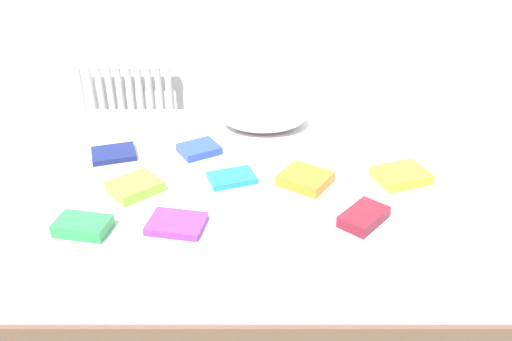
{
  "coord_description": "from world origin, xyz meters",
  "views": [
    {
      "loc": [
        -0.0,
        -2.1,
        1.71
      ],
      "look_at": [
        0.0,
        0.05,
        0.48
      ],
      "focal_mm": 36.71,
      "sensor_mm": 36.0,
      "label": 1
    }
  ],
  "objects_px": {
    "bed": "(256,217)",
    "textbook_green": "(83,226)",
    "textbook_white": "(276,226)",
    "pillow": "(263,115)",
    "radiator": "(126,98)",
    "textbook_yellow": "(401,175)",
    "textbook_purple": "(176,224)",
    "textbook_teal": "(232,178)",
    "textbook_navy": "(114,154)",
    "textbook_orange": "(305,179)",
    "textbook_lime": "(135,187)",
    "textbook_blue": "(199,149)",
    "textbook_maroon": "(364,217)"
  },
  "relations": [
    {
      "from": "textbook_lime",
      "to": "textbook_teal",
      "type": "height_order",
      "value": "textbook_lime"
    },
    {
      "from": "textbook_purple",
      "to": "textbook_teal",
      "type": "bearing_deg",
      "value": 71.13
    },
    {
      "from": "textbook_maroon",
      "to": "bed",
      "type": "bearing_deg",
      "value": 88.51
    },
    {
      "from": "textbook_white",
      "to": "textbook_yellow",
      "type": "bearing_deg",
      "value": 12.74
    },
    {
      "from": "textbook_yellow",
      "to": "textbook_green",
      "type": "relative_size",
      "value": 1.12
    },
    {
      "from": "pillow",
      "to": "textbook_lime",
      "type": "distance_m",
      "value": 0.87
    },
    {
      "from": "bed",
      "to": "textbook_blue",
      "type": "xyz_separation_m",
      "value": [
        -0.28,
        0.19,
        0.27
      ]
    },
    {
      "from": "textbook_lime",
      "to": "textbook_orange",
      "type": "relative_size",
      "value": 0.99
    },
    {
      "from": "pillow",
      "to": "textbook_yellow",
      "type": "bearing_deg",
      "value": -42.35
    },
    {
      "from": "textbook_lime",
      "to": "textbook_navy",
      "type": "xyz_separation_m",
      "value": [
        -0.17,
        0.32,
        -0.01
      ]
    },
    {
      "from": "textbook_white",
      "to": "textbook_navy",
      "type": "height_order",
      "value": "same"
    },
    {
      "from": "radiator",
      "to": "pillow",
      "type": "relative_size",
      "value": 1.37
    },
    {
      "from": "radiator",
      "to": "textbook_yellow",
      "type": "height_order",
      "value": "radiator"
    },
    {
      "from": "textbook_green",
      "to": "pillow",
      "type": "bearing_deg",
      "value": 64.71
    },
    {
      "from": "radiator",
      "to": "textbook_navy",
      "type": "bearing_deg",
      "value": -80.02
    },
    {
      "from": "textbook_yellow",
      "to": "textbook_lime",
      "type": "xyz_separation_m",
      "value": [
        -1.18,
        -0.1,
        0.0
      ]
    },
    {
      "from": "textbook_blue",
      "to": "textbook_white",
      "type": "bearing_deg",
      "value": -90.76
    },
    {
      "from": "radiator",
      "to": "textbook_green",
      "type": "xyz_separation_m",
      "value": [
        0.21,
        -1.66,
        0.14
      ]
    },
    {
      "from": "bed",
      "to": "radiator",
      "type": "distance_m",
      "value": 1.49
    },
    {
      "from": "textbook_blue",
      "to": "textbook_orange",
      "type": "bearing_deg",
      "value": -60.92
    },
    {
      "from": "textbook_teal",
      "to": "textbook_green",
      "type": "height_order",
      "value": "textbook_green"
    },
    {
      "from": "textbook_lime",
      "to": "radiator",
      "type": "bearing_deg",
      "value": 63.43
    },
    {
      "from": "textbook_orange",
      "to": "textbook_green",
      "type": "xyz_separation_m",
      "value": [
        -0.89,
        -0.36,
        -0.0
      ]
    },
    {
      "from": "bed",
      "to": "textbook_purple",
      "type": "relative_size",
      "value": 9.29
    },
    {
      "from": "bed",
      "to": "textbook_yellow",
      "type": "height_order",
      "value": "textbook_yellow"
    },
    {
      "from": "textbook_yellow",
      "to": "textbook_navy",
      "type": "relative_size",
      "value": 1.11
    },
    {
      "from": "textbook_blue",
      "to": "pillow",
      "type": "bearing_deg",
      "value": 12.47
    },
    {
      "from": "bed",
      "to": "textbook_yellow",
      "type": "relative_size",
      "value": 8.78
    },
    {
      "from": "textbook_lime",
      "to": "textbook_green",
      "type": "height_order",
      "value": "textbook_green"
    },
    {
      "from": "bed",
      "to": "textbook_white",
      "type": "distance_m",
      "value": 0.52
    },
    {
      "from": "pillow",
      "to": "textbook_blue",
      "type": "relative_size",
      "value": 2.52
    },
    {
      "from": "textbook_white",
      "to": "textbook_navy",
      "type": "bearing_deg",
      "value": 121.78
    },
    {
      "from": "pillow",
      "to": "textbook_blue",
      "type": "xyz_separation_m",
      "value": [
        -0.32,
        -0.3,
        -0.05
      ]
    },
    {
      "from": "textbook_purple",
      "to": "textbook_orange",
      "type": "distance_m",
      "value": 0.62
    },
    {
      "from": "pillow",
      "to": "textbook_navy",
      "type": "bearing_deg",
      "value": -155.59
    },
    {
      "from": "radiator",
      "to": "textbook_green",
      "type": "bearing_deg",
      "value": -82.74
    },
    {
      "from": "pillow",
      "to": "radiator",
      "type": "bearing_deg",
      "value": 142.35
    },
    {
      "from": "bed",
      "to": "textbook_teal",
      "type": "distance_m",
      "value": 0.3
    },
    {
      "from": "textbook_yellow",
      "to": "textbook_navy",
      "type": "bearing_deg",
      "value": 151.08
    },
    {
      "from": "pillow",
      "to": "textbook_orange",
      "type": "bearing_deg",
      "value": -73.22
    },
    {
      "from": "radiator",
      "to": "textbook_lime",
      "type": "distance_m",
      "value": 1.42
    },
    {
      "from": "textbook_lime",
      "to": "textbook_teal",
      "type": "distance_m",
      "value": 0.43
    },
    {
      "from": "bed",
      "to": "textbook_green",
      "type": "bearing_deg",
      "value": -145.5
    },
    {
      "from": "radiator",
      "to": "textbook_white",
      "type": "bearing_deg",
      "value": -59.78
    },
    {
      "from": "textbook_purple",
      "to": "pillow",
      "type": "bearing_deg",
      "value": 79.97
    },
    {
      "from": "pillow",
      "to": "textbook_orange",
      "type": "distance_m",
      "value": 0.62
    },
    {
      "from": "bed",
      "to": "textbook_orange",
      "type": "relative_size",
      "value": 9.8
    },
    {
      "from": "textbook_yellow",
      "to": "textbook_navy",
      "type": "distance_m",
      "value": 1.37
    },
    {
      "from": "pillow",
      "to": "textbook_white",
      "type": "distance_m",
      "value": 0.94
    },
    {
      "from": "pillow",
      "to": "textbook_teal",
      "type": "xyz_separation_m",
      "value": [
        -0.15,
        -0.57,
        -0.06
      ]
    }
  ]
}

